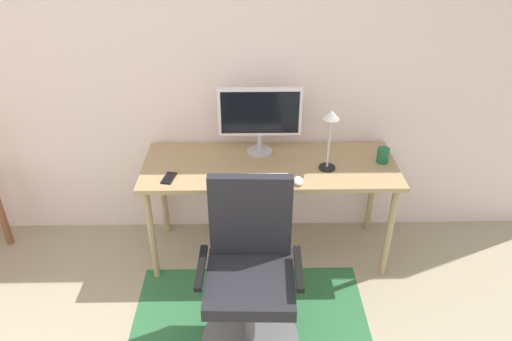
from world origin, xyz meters
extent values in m
cube|color=silver|center=(0.00, 2.20, 1.30)|extent=(6.00, 0.10, 2.60)
cube|color=#2E6C3E|center=(0.37, 1.06, 0.00)|extent=(1.50, 1.10, 0.01)
cube|color=tan|center=(0.52, 1.81, 0.75)|extent=(1.73, 0.64, 0.03)
cylinder|color=tan|center=(-0.29, 1.55, 0.37)|extent=(0.04, 0.04, 0.73)
cylinder|color=tan|center=(1.32, 1.55, 0.37)|extent=(0.04, 0.04, 0.73)
cylinder|color=tan|center=(-0.29, 2.07, 0.37)|extent=(0.04, 0.04, 0.73)
cylinder|color=tan|center=(1.32, 2.07, 0.37)|extent=(0.04, 0.04, 0.73)
cylinder|color=#B2B2B7|center=(0.45, 1.99, 0.77)|extent=(0.18, 0.18, 0.01)
cylinder|color=#B2B2B7|center=(0.45, 1.99, 0.84)|extent=(0.04, 0.04, 0.13)
cube|color=white|center=(0.45, 1.99, 1.07)|extent=(0.57, 0.04, 0.34)
cube|color=black|center=(0.45, 1.97, 1.07)|extent=(0.53, 0.00, 0.30)
cube|color=white|center=(0.41, 1.60, 0.77)|extent=(0.43, 0.13, 0.02)
ellipsoid|color=white|center=(0.69, 1.57, 0.78)|extent=(0.06, 0.10, 0.03)
cylinder|color=#195F36|center=(1.29, 1.83, 0.82)|extent=(0.08, 0.08, 0.10)
cube|color=black|center=(-0.15, 1.63, 0.77)|extent=(0.10, 0.15, 0.01)
cylinder|color=black|center=(0.89, 1.75, 0.77)|extent=(0.11, 0.11, 0.01)
cylinder|color=beige|center=(0.89, 1.75, 0.95)|extent=(0.02, 0.02, 0.35)
cone|color=beige|center=(0.89, 1.75, 1.16)|extent=(0.11, 0.11, 0.06)
cylinder|color=slate|center=(0.37, 0.96, 0.03)|extent=(0.58, 0.58, 0.05)
cylinder|color=slate|center=(0.37, 0.96, 0.25)|extent=(0.06, 0.06, 0.41)
cube|color=#232328|center=(0.37, 0.96, 0.50)|extent=(0.51, 0.51, 0.08)
cube|color=#232328|center=(0.38, 1.17, 0.80)|extent=(0.47, 0.07, 0.52)
cube|color=black|center=(0.11, 0.97, 0.61)|extent=(0.05, 0.35, 0.03)
cube|color=black|center=(0.64, 0.95, 0.61)|extent=(0.05, 0.35, 0.03)
camera|label=1|loc=(0.38, -1.00, 2.40)|focal=33.48mm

